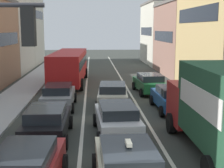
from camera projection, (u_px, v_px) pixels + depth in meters
sidewalk_left at (27, 87)px, 27.54m from camera, size 2.60×64.00×0.14m
lane_stripe_left at (86, 87)px, 27.85m from camera, size 0.16×60.00×0.01m
lane_stripe_right at (126, 87)px, 28.06m from camera, size 0.16×60.00×0.01m
building_row_right at (214, 33)px, 29.76m from camera, size 7.20×43.90×11.06m
removalist_box_truck at (221, 107)px, 12.45m from camera, size 2.75×7.72×3.58m
taxi_centre_lane_front at (128, 167)px, 9.86m from camera, size 2.16×4.35×1.66m
sedan_centre_lane_second at (117, 118)px, 15.20m from camera, size 2.24×4.39×1.49m
wagon_left_lane_second at (47, 122)px, 14.64m from camera, size 2.10×4.32×1.49m
hatchback_centre_lane_third at (113, 94)px, 20.87m from camera, size 2.28×4.41×1.49m
sedan_left_lane_third at (59, 95)px, 20.43m from camera, size 2.08×4.31×1.49m
sedan_right_lane_behind_truck at (172, 98)px, 19.75m from camera, size 2.10×4.32×1.49m
wagon_right_lane_far at (150, 83)px, 25.13m from camera, size 2.28×4.41×1.49m
bus_mid_queue_primary at (69, 65)px, 28.96m from camera, size 3.09×10.58×2.90m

